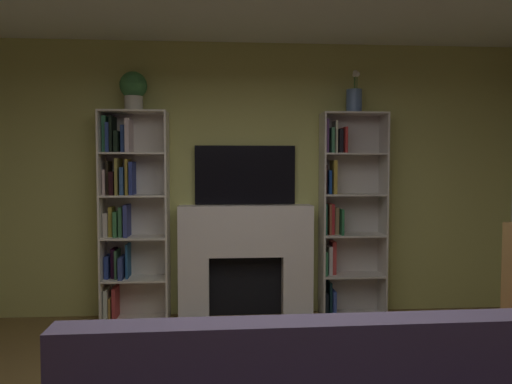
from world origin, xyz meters
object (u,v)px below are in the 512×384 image
Objects in this scene: potted_plant at (133,89)px; bookshelf_left at (128,211)px; fireplace at (246,257)px; vase_with_flowers at (354,100)px; tv at (245,175)px; bookshelf_right at (345,214)px.

bookshelf_left is at bearing 157.39° from potted_plant.
vase_with_flowers reaches higher than fireplace.
tv is 0.49× the size of bookshelf_right.
bookshelf_left is 1.00× the size of bookshelf_right.
tv is at bearing 173.78° from vase_with_flowers.
bookshelf_left is 1.20m from potted_plant.
potted_plant is at bearing -178.73° from bookshelf_right.
tv reaches higher than fireplace.
potted_plant is 2.20m from vase_with_flowers.
tv is 0.49× the size of bookshelf_left.
potted_plant reaches higher than tv.
vase_with_flowers is at bearing -1.12° from fireplace.
bookshelf_left is (-1.18, 0.01, 0.48)m from fireplace.
bookshelf_left reaches higher than fireplace.
bookshelf_left is at bearing 179.19° from vase_with_flowers.
vase_with_flowers is (1.10, -0.02, 1.60)m from fireplace.
bookshelf_right is at bearing 1.27° from potted_plant.
potted_plant is at bearing -22.61° from bookshelf_left.
fireplace is 1.42× the size of tv.
tv is at bearing 6.22° from potted_plant.
potted_plant reaches higher than bookshelf_left.
vase_with_flowers is (0.07, -0.05, 1.17)m from bookshelf_right.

